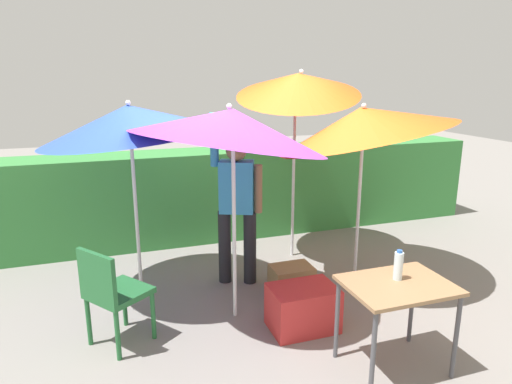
{
  "coord_description": "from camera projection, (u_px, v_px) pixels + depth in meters",
  "views": [
    {
      "loc": [
        -1.42,
        -3.9,
        2.25
      ],
      "look_at": [
        0.0,
        0.3,
        1.1
      ],
      "focal_mm": 31.64,
      "sensor_mm": 36.0,
      "label": 1
    }
  ],
  "objects": [
    {
      "name": "ground_plane",
      "position": [
        265.0,
        304.0,
        4.58
      ],
      "size": [
        24.0,
        24.0,
        0.0
      ],
      "primitive_type": "plane",
      "color": "gray"
    },
    {
      "name": "hedge_row",
      "position": [
        214.0,
        194.0,
        6.41
      ],
      "size": [
        8.0,
        0.7,
        1.24
      ],
      "primitive_type": "cube",
      "color": "#38843D",
      "rests_on": "ground_plane"
    },
    {
      "name": "umbrella_rainbow",
      "position": [
        363.0,
        123.0,
        4.68
      ],
      "size": [
        1.92,
        1.87,
        2.23
      ],
      "color": "silver",
      "rests_on": "ground_plane"
    },
    {
      "name": "umbrella_orange",
      "position": [
        129.0,
        121.0,
        4.32
      ],
      "size": [
        1.76,
        1.74,
        2.08
      ],
      "color": "silver",
      "rests_on": "ground_plane"
    },
    {
      "name": "umbrella_yellow",
      "position": [
        231.0,
        126.0,
        3.93
      ],
      "size": [
        1.79,
        1.76,
        2.16
      ],
      "color": "silver",
      "rests_on": "ground_plane"
    },
    {
      "name": "umbrella_navy",
      "position": [
        298.0,
        85.0,
        5.28
      ],
      "size": [
        1.54,
        1.5,
        2.53
      ],
      "color": "silver",
      "rests_on": "ground_plane"
    },
    {
      "name": "person_vendor",
      "position": [
        237.0,
        202.0,
        4.85
      ],
      "size": [
        0.54,
        0.34,
        1.88
      ],
      "color": "black",
      "rests_on": "ground_plane"
    },
    {
      "name": "chair_plastic",
      "position": [
        112.0,
        291.0,
        3.75
      ],
      "size": [
        0.62,
        0.62,
        0.89
      ],
      "color": "#236633",
      "rests_on": "ground_plane"
    },
    {
      "name": "cooler_box",
      "position": [
        303.0,
        308.0,
        4.09
      ],
      "size": [
        0.6,
        0.42,
        0.41
      ],
      "primitive_type": "cube",
      "color": "red",
      "rests_on": "ground_plane"
    },
    {
      "name": "crate_cardboard",
      "position": [
        292.0,
        279.0,
        4.81
      ],
      "size": [
        0.44,
        0.31,
        0.29
      ],
      "primitive_type": "cube",
      "color": "#9E7A4C",
      "rests_on": "ground_plane"
    },
    {
      "name": "folding_table",
      "position": [
        397.0,
        294.0,
        3.43
      ],
      "size": [
        0.8,
        0.6,
        0.72
      ],
      "color": "#4C4C51",
      "rests_on": "ground_plane"
    },
    {
      "name": "bottle_water",
      "position": [
        398.0,
        266.0,
        3.45
      ],
      "size": [
        0.07,
        0.07,
        0.24
      ],
      "color": "silver",
      "rests_on": "folding_table"
    }
  ]
}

